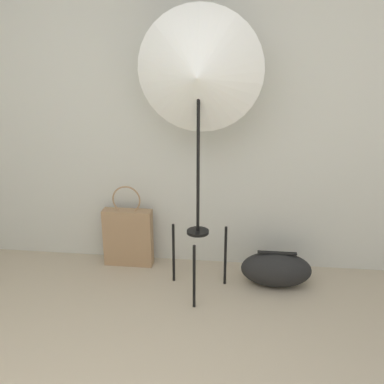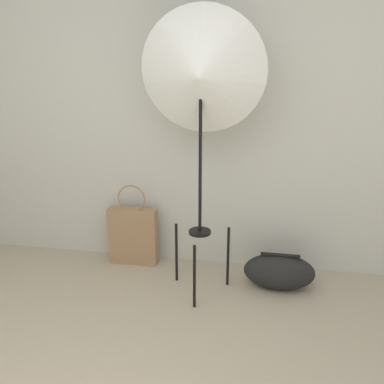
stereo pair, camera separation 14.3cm
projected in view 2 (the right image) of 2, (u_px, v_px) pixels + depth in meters
The scene contains 4 objects.
wall_back at pixel (171, 100), 3.36m from camera, with size 8.00×0.05×2.60m.
photo_umbrella at pixel (201, 76), 2.79m from camera, with size 0.82×0.40×1.95m.
tote_bag at pixel (133, 235), 3.61m from camera, with size 0.39×0.11×0.66m.
duffel_bag at pixel (279, 272), 3.26m from camera, with size 0.51×0.26×0.27m.
Camera 2 is at (0.75, -0.95, 1.72)m, focal length 42.00 mm.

